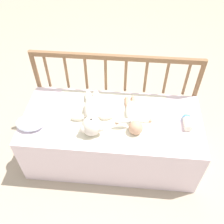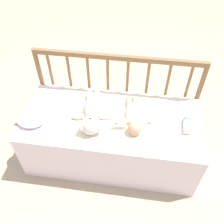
{
  "view_description": "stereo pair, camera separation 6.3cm",
  "coord_description": "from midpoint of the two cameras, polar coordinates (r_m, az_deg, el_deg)",
  "views": [
    {
      "loc": [
        0.11,
        -1.22,
        1.8
      ],
      "look_at": [
        0.0,
        0.01,
        0.51
      ],
      "focal_mm": 40.0,
      "sensor_mm": 36.0,
      "label": 1
    },
    {
      "loc": [
        0.17,
        -1.21,
        1.8
      ],
      "look_at": [
        0.0,
        0.01,
        0.51
      ],
      "focal_mm": 40.0,
      "sensor_mm": 36.0,
      "label": 2
    }
  ],
  "objects": [
    {
      "name": "baby_bottle",
      "position": [
        1.84,
        15.84,
        -2.12
      ],
      "size": [
        0.06,
        0.15,
        0.06
      ],
      "color": "#F4E5CC",
      "rests_on": "crib_mattress"
    },
    {
      "name": "small_pillow",
      "position": [
        1.86,
        -19.17,
        -2.41
      ],
      "size": [
        0.2,
        0.15,
        0.06
      ],
      "color": "silver",
      "rests_on": "crib_mattress"
    },
    {
      "name": "baby",
      "position": [
        1.79,
        3.93,
        -0.99
      ],
      "size": [
        0.28,
        0.39,
        0.1
      ],
      "color": "white",
      "rests_on": "crib_mattress"
    },
    {
      "name": "ground_plane",
      "position": [
        2.17,
        -0.86,
        -9.5
      ],
      "size": [
        12.0,
        12.0,
        0.0
      ],
      "primitive_type": "plane",
      "color": "tan"
    },
    {
      "name": "crib_rail",
      "position": [
        1.98,
        -0.1,
        7.5
      ],
      "size": [
        1.31,
        0.04,
        0.78
      ],
      "color": "brown",
      "rests_on": "ground_plane"
    },
    {
      "name": "crib_mattress",
      "position": [
        1.99,
        -0.94,
        -5.88
      ],
      "size": [
        1.31,
        0.6,
        0.45
      ],
      "color": "silver",
      "rests_on": "ground_plane"
    },
    {
      "name": "blanket",
      "position": [
        1.83,
        -1.26,
        -1.05
      ],
      "size": [
        0.84,
        0.52,
        0.01
      ],
      "color": "silver",
      "rests_on": "crib_mattress"
    },
    {
      "name": "teddy_bear",
      "position": [
        1.78,
        -5.65,
        -0.71
      ],
      "size": [
        0.31,
        0.48,
        0.14
      ],
      "color": "silver",
      "rests_on": "crib_mattress"
    }
  ]
}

